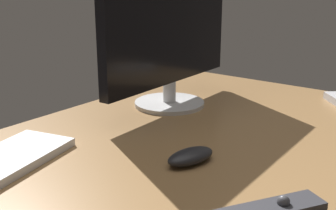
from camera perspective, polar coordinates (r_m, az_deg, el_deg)
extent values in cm
cube|color=olive|center=(102.46, 1.18, -5.60)|extent=(140.00, 84.00, 2.00)
cylinder|color=silver|center=(131.02, 0.19, 0.23)|extent=(21.31, 21.31, 1.23)
cylinder|color=silver|center=(130.00, 0.20, 1.81)|extent=(3.89, 3.89, 6.24)
cube|color=black|center=(126.02, 0.21, 11.76)|extent=(56.59, 4.64, 38.87)
ellipsoid|color=black|center=(91.09, 3.02, -6.84)|extent=(12.62, 8.35, 3.13)
sphere|color=#3F3F44|center=(74.68, 15.13, -12.31)|extent=(2.18, 2.18, 2.18)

